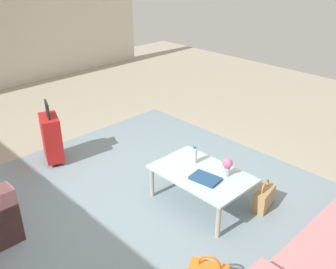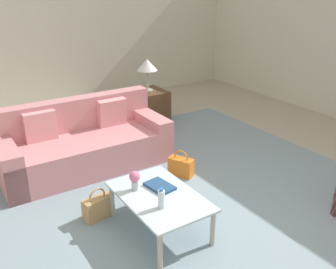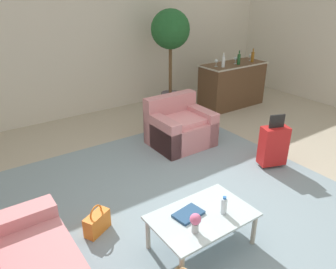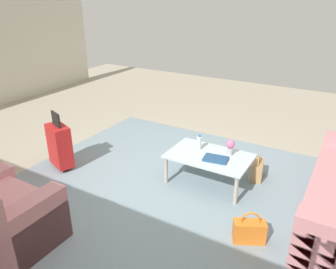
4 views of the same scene
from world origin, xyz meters
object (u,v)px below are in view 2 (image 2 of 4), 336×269
(table_lamp, at_px, (147,66))
(handbag_tan, at_px, (98,207))
(water_bottle, at_px, (161,199))
(coffee_table_book, at_px, (160,186))
(handbag_orange, at_px, (181,166))
(flower_vase, at_px, (135,179))
(side_table, at_px, (148,106))
(couch, at_px, (83,145))
(coffee_table, at_px, (159,199))

(table_lamp, height_order, handbag_tan, table_lamp)
(water_bottle, distance_m, handbag_tan, 0.89)
(coffee_table_book, relative_size, handbag_orange, 0.84)
(flower_vase, bearing_deg, water_bottle, 6.79)
(coffee_table_book, distance_m, handbag_orange, 1.07)
(side_table, xyz_separation_m, handbag_tan, (2.27, -1.94, -0.16))
(water_bottle, height_order, table_lamp, table_lamp)
(flower_vase, distance_m, table_lamp, 3.10)
(side_table, bearing_deg, couch, -57.93)
(couch, relative_size, handbag_tan, 6.19)
(water_bottle, xyz_separation_m, coffee_table_book, (-0.32, 0.18, -0.08))
(coffee_table_book, bearing_deg, coffee_table, -42.06)
(coffee_table, distance_m, coffee_table_book, 0.16)
(water_bottle, relative_size, side_table, 0.34)
(couch, relative_size, coffee_table_book, 7.35)
(handbag_orange, distance_m, handbag_tan, 1.31)
(coffee_table, relative_size, table_lamp, 1.92)
(table_lamp, bearing_deg, water_bottle, -28.07)
(coffee_table, bearing_deg, couch, -176.82)
(couch, bearing_deg, coffee_table, 3.18)
(flower_vase, height_order, handbag_orange, flower_vase)
(water_bottle, bearing_deg, handbag_orange, 137.47)
(coffee_table, height_order, handbag_tan, coffee_table)
(handbag_orange, bearing_deg, side_table, 161.49)
(handbag_tan, bearing_deg, table_lamp, 139.49)
(table_lamp, bearing_deg, handbag_tan, -40.51)
(couch, relative_size, side_table, 3.69)
(couch, distance_m, side_table, 1.89)
(table_lamp, bearing_deg, couch, -57.93)
(coffee_table, bearing_deg, coffee_table_book, 146.31)
(water_bottle, height_order, handbag_tan, water_bottle)
(water_bottle, height_order, coffee_table_book, water_bottle)
(couch, bearing_deg, water_bottle, -0.00)
(coffee_table_book, height_order, flower_vase, flower_vase)
(coffee_table_book, bearing_deg, water_bottle, -37.73)
(side_table, distance_m, handbag_tan, 2.99)
(coffee_table_book, bearing_deg, side_table, 143.71)
(couch, distance_m, handbag_tan, 1.32)
(couch, distance_m, table_lamp, 2.02)
(table_lamp, bearing_deg, flower_vase, -32.60)
(handbag_orange, bearing_deg, flower_vase, -58.61)
(side_table, bearing_deg, handbag_orange, -18.51)
(water_bottle, bearing_deg, coffee_table, 153.43)
(side_table, bearing_deg, handbag_tan, -40.51)
(coffee_table_book, xyz_separation_m, side_table, (-2.68, 1.42, -0.14))
(water_bottle, xyz_separation_m, table_lamp, (-3.00, 1.60, 0.51))
(flower_vase, xyz_separation_m, table_lamp, (-2.58, 1.65, 0.48))
(coffee_table_book, relative_size, flower_vase, 1.47)
(handbag_tan, bearing_deg, side_table, 139.49)
(couch, distance_m, water_bottle, 2.01)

